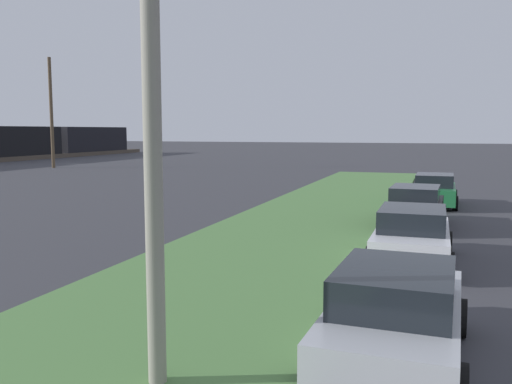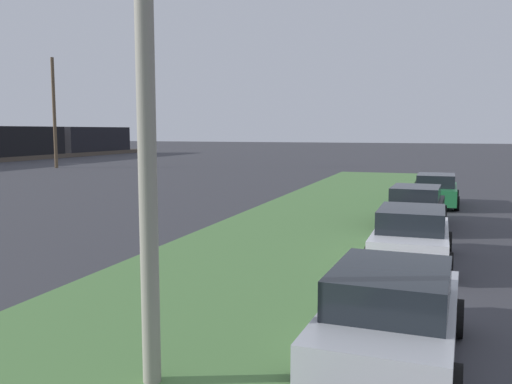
{
  "view_description": "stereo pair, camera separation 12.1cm",
  "coord_description": "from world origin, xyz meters",
  "px_view_note": "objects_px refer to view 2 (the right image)",
  "views": [
    {
      "loc": [
        -3.75,
        3.46,
        3.43
      ],
      "look_at": [
        13.25,
        9.13,
        1.4
      ],
      "focal_mm": 38.23,
      "sensor_mm": 36.0,
      "label": 1
    },
    {
      "loc": [
        -3.71,
        3.34,
        3.43
      ],
      "look_at": [
        13.25,
        9.13,
        1.4
      ],
      "focal_mm": 38.23,
      "sensor_mm": 36.0,
      "label": 2
    }
  ],
  "objects_px": {
    "parked_car_silver": "(391,315)",
    "parked_car_green": "(436,190)",
    "distant_utility_pole": "(54,113)",
    "streetlight": "(169,51)",
    "parked_car_black": "(416,207)",
    "parked_car_white": "(411,236)"
  },
  "relations": [
    {
      "from": "parked_car_white",
      "to": "distant_utility_pole",
      "type": "height_order",
      "value": "distant_utility_pole"
    },
    {
      "from": "parked_car_silver",
      "to": "streetlight",
      "type": "xyz_separation_m",
      "value": [
        -1.97,
        2.56,
        3.67
      ]
    },
    {
      "from": "parked_car_silver",
      "to": "distant_utility_pole",
      "type": "height_order",
      "value": "distant_utility_pole"
    },
    {
      "from": "parked_car_white",
      "to": "distant_utility_pole",
      "type": "relative_size",
      "value": 0.43
    },
    {
      "from": "parked_car_green",
      "to": "parked_car_silver",
      "type": "bearing_deg",
      "value": 179.43
    },
    {
      "from": "parked_car_green",
      "to": "streetlight",
      "type": "xyz_separation_m",
      "value": [
        -19.89,
        2.98,
        3.67
      ]
    },
    {
      "from": "parked_car_silver",
      "to": "distant_utility_pole",
      "type": "distance_m",
      "value": 47.28
    },
    {
      "from": "parked_car_black",
      "to": "streetlight",
      "type": "height_order",
      "value": "streetlight"
    },
    {
      "from": "parked_car_silver",
      "to": "parked_car_green",
      "type": "relative_size",
      "value": 1.01
    },
    {
      "from": "parked_car_silver",
      "to": "distant_utility_pole",
      "type": "relative_size",
      "value": 0.44
    },
    {
      "from": "parked_car_white",
      "to": "streetlight",
      "type": "distance_m",
      "value": 9.46
    },
    {
      "from": "parked_car_black",
      "to": "distant_utility_pole",
      "type": "xyz_separation_m",
      "value": [
        21.49,
        32.86,
        4.28
      ]
    },
    {
      "from": "parked_car_silver",
      "to": "streetlight",
      "type": "height_order",
      "value": "streetlight"
    },
    {
      "from": "parked_car_white",
      "to": "distant_utility_pole",
      "type": "bearing_deg",
      "value": 50.79
    },
    {
      "from": "parked_car_black",
      "to": "distant_utility_pole",
      "type": "bearing_deg",
      "value": 59.06
    },
    {
      "from": "parked_car_green",
      "to": "streetlight",
      "type": "distance_m",
      "value": 20.45
    },
    {
      "from": "parked_car_silver",
      "to": "parked_car_green",
      "type": "xyz_separation_m",
      "value": [
        17.92,
        -0.41,
        0.0
      ]
    },
    {
      "from": "parked_car_silver",
      "to": "streetlight",
      "type": "relative_size",
      "value": 0.58
    },
    {
      "from": "parked_car_black",
      "to": "streetlight",
      "type": "xyz_separation_m",
      "value": [
        -14.01,
        2.36,
        3.67
      ]
    },
    {
      "from": "parked_car_silver",
      "to": "parked_car_green",
      "type": "distance_m",
      "value": 17.93
    },
    {
      "from": "parked_car_silver",
      "to": "streetlight",
      "type": "distance_m",
      "value": 4.89
    },
    {
      "from": "parked_car_silver",
      "to": "distant_utility_pole",
      "type": "bearing_deg",
      "value": 46.82
    }
  ]
}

